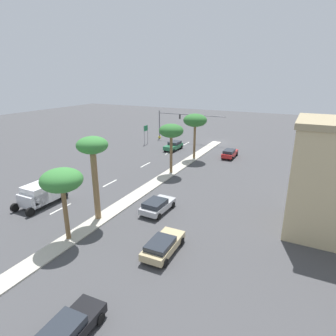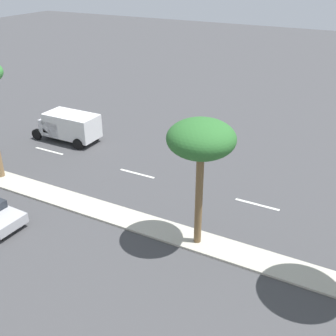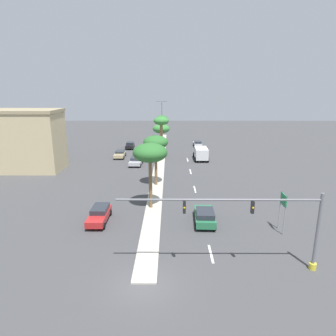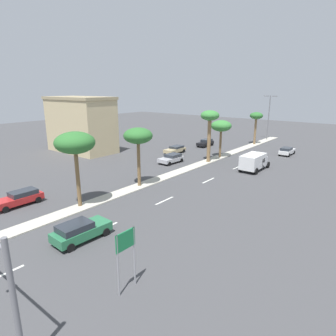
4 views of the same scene
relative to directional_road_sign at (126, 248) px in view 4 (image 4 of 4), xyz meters
The scene contains 22 objects.
ground_plane 22.19m from the directional_road_sign, 123.99° to the left, with size 160.00×160.00×0.00m, color #424244.
median_curb 28.68m from the directional_road_sign, 115.54° to the left, with size 1.80×67.55×0.12m, color #B7B2A3.
lane_stripe_right 8.60m from the directional_road_sign, 150.64° to the right, with size 0.20×2.80×0.01m, color silver.
lane_stripe_front 8.66m from the directional_road_sign, 149.83° to the left, with size 0.20×2.80×0.01m, color silver.
lane_stripe_trailing 14.30m from the directional_road_sign, 120.47° to the left, with size 0.20×2.80×0.01m, color silver.
lane_stripe_far 22.23m from the directional_road_sign, 108.82° to the left, with size 0.20×2.80×0.01m, color silver.
lane_stripe_center 30.09m from the directional_road_sign, 103.74° to the left, with size 0.20×2.80×0.01m, color silver.
directional_road_sign is the anchor object (origin of this frame).
commercial_building 41.05m from the directional_road_sign, 147.87° to the left, with size 13.26×6.78×9.89m.
palm_tree_rear 14.31m from the directional_road_sign, 155.87° to the left, with size 3.76×3.76×7.32m.
palm_tree_right 18.84m from the directional_road_sign, 131.94° to the left, with size 3.35×3.35×6.89m.
palm_tree_far 31.69m from the directional_road_sign, 112.55° to the left, with size 2.82×2.82×7.99m.
palm_tree_outboard 35.26m from the directional_road_sign, 110.28° to the left, with size 3.35×3.35×6.17m.
palm_tree_front 49.71m from the directional_road_sign, 104.50° to the left, with size 2.59×2.59×6.54m.
street_lamp_leading 57.02m from the directional_road_sign, 102.78° to the left, with size 2.90×0.24×9.68m.
sedan_black_rear 44.72m from the directional_road_sign, 115.79° to the left, with size 2.01×4.39×1.38m.
sedan_red_leading 17.89m from the directional_road_sign, behind, with size 1.86×4.56×1.43m.
sedan_white_front 42.43m from the directional_road_sign, 95.49° to the left, with size 1.85×4.08×1.37m.
sedan_tan_left 37.14m from the directional_road_sign, 123.01° to the left, with size 2.07×4.48×1.28m.
sedan_silver_mid 30.10m from the directional_road_sign, 123.14° to the left, with size 2.23×4.27×1.35m.
sedan_green_far 7.46m from the directional_road_sign, 165.92° to the left, with size 2.17×4.52×1.52m.
box_truck 29.50m from the directional_road_sign, 99.03° to the left, with size 2.54×5.61×2.36m.
Camera 4 is at (23.17, -1.80, 11.29)m, focal length 31.14 mm.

